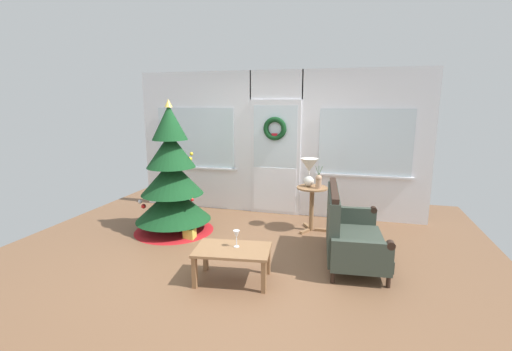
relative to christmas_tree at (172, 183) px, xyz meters
The scene contains 10 objects.
ground_plane 1.71m from the christmas_tree, 28.24° to the right, with size 6.76×6.76×0.00m, color brown.
back_wall_with_door 1.98m from the christmas_tree, 45.31° to the left, with size 5.20×0.19×2.55m.
christmas_tree is the anchor object (origin of this frame).
settee_sofa 2.73m from the christmas_tree, ahead, with size 0.82×1.45×0.96m.
side_table 2.19m from the christmas_tree, 15.41° to the left, with size 0.50×0.48×0.71m.
table_lamp 2.14m from the christmas_tree, 16.88° to the left, with size 0.28×0.28×0.44m.
flower_vase 2.26m from the christmas_tree, 13.27° to the left, with size 0.11×0.10×0.35m.
coffee_table 1.99m from the christmas_tree, 42.55° to the right, with size 0.90×0.62×0.39m.
wine_glass 1.94m from the christmas_tree, 40.69° to the right, with size 0.08×0.08×0.20m.
gift_box 0.84m from the christmas_tree, 33.95° to the right, with size 0.16×0.14×0.16m, color #D8C64C.
Camera 1 is at (1.33, -4.18, 1.99)m, focal length 25.21 mm.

